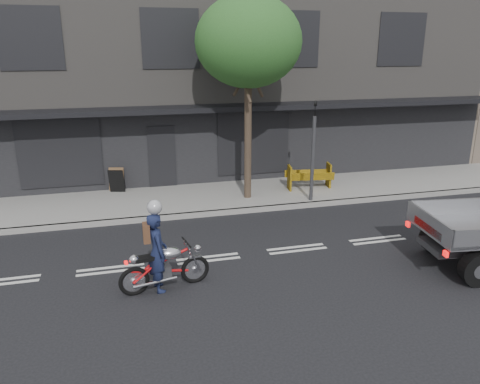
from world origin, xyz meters
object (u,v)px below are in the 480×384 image
rider (157,252)px  construction_barrier (312,178)px  traffic_light_pole (313,157)px  sandwich_board (116,181)px  motorcycle (165,266)px  street_tree (248,42)px

rider → construction_barrier: size_ratio=1.09×
traffic_light_pole → construction_barrier: size_ratio=2.12×
rider → sandwich_board: rider is taller
motorcycle → rider: (-0.15, -0.00, 0.35)m
sandwich_board → motorcycle: bearing=-67.0°
street_tree → rider: street_tree is taller
rider → sandwich_board: (-0.83, 7.12, -0.32)m
street_tree → traffic_light_pole: 4.23m
motorcycle → rider: 0.38m
motorcycle → sandwich_board: size_ratio=2.43×
street_tree → rider: size_ratio=3.77×
traffic_light_pole → construction_barrier: (0.48, 1.09, -1.04)m
traffic_light_pole → sandwich_board: (-6.38, 2.54, -1.08)m
street_tree → motorcycle: bearing=-122.0°
traffic_light_pole → construction_barrier: 1.58m
motorcycle → traffic_light_pole: bearing=30.7°
street_tree → traffic_light_pole: (2.00, -0.85, -3.63)m
rider → construction_barrier: bearing=-56.4°
rider → motorcycle: bearing=-99.5°
traffic_light_pole → sandwich_board: traffic_light_pole is taller
street_tree → construction_barrier: size_ratio=4.09×
traffic_light_pole → motorcycle: (-5.40, -4.58, -1.11)m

